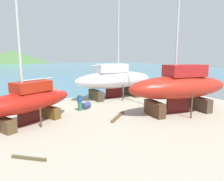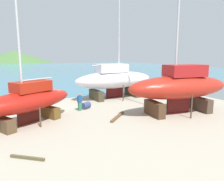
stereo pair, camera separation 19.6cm
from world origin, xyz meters
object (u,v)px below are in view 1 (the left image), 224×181
object	(u,v)px
sailboat_far_slipway	(28,101)
sailboat_large_starboard	(180,86)
sailboat_mid_port	(114,79)
barrel_rust_mid	(86,105)
worker	(80,102)

from	to	relation	value
sailboat_far_slipway	sailboat_large_starboard	size ratio (longest dim) A/B	0.78
sailboat_far_slipway	sailboat_large_starboard	world-z (taller)	sailboat_large_starboard
sailboat_far_slipway	sailboat_mid_port	bearing A→B (deg)	-179.88
sailboat_far_slipway	sailboat_mid_port	size ratio (longest dim) A/B	0.68
sailboat_large_starboard	barrel_rust_mid	size ratio (longest dim) A/B	17.11
sailboat_large_starboard	barrel_rust_mid	world-z (taller)	sailboat_large_starboard
worker	barrel_rust_mid	bearing A→B (deg)	-81.32
worker	barrel_rust_mid	xyz separation A→B (m)	(0.76, 0.48, -0.53)
sailboat_far_slipway	worker	distance (m)	5.23
sailboat_far_slipway	sailboat_mid_port	world-z (taller)	sailboat_mid_port
sailboat_large_starboard	sailboat_mid_port	distance (m)	9.11
sailboat_large_starboard	barrel_rust_mid	xyz separation A→B (m)	(-7.26, 5.31, -2.18)
barrel_rust_mid	sailboat_large_starboard	bearing A→B (deg)	-36.17
sailboat_large_starboard	worker	bearing A→B (deg)	-24.46
sailboat_large_starboard	barrel_rust_mid	distance (m)	9.26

